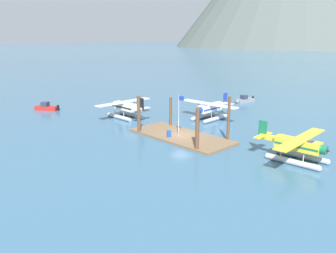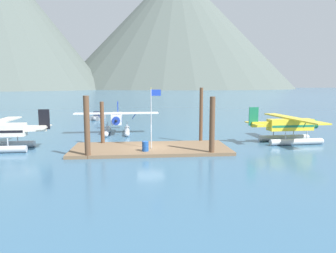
# 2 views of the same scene
# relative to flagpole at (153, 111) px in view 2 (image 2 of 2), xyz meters

# --- Properties ---
(ground_plane) EXTENTS (1200.00, 1200.00, 0.00)m
(ground_plane) POSITION_rel_flagpole_xyz_m (-0.18, 0.52, -3.80)
(ground_plane) COLOR #38607F
(dock_platform) EXTENTS (14.63, 6.17, 0.30)m
(dock_platform) POSITION_rel_flagpole_xyz_m (-0.18, 0.52, -3.65)
(dock_platform) COLOR brown
(dock_platform) RESTS_ON ground
(piling_near_left) EXTENTS (0.47, 0.47, 5.26)m
(piling_near_left) POSITION_rel_flagpole_xyz_m (-5.53, -2.34, -1.17)
(piling_near_left) COLOR brown
(piling_near_left) RESTS_ON ground
(piling_near_right) EXTENTS (0.48, 0.48, 5.14)m
(piling_near_right) POSITION_rel_flagpole_xyz_m (5.05, -2.15, -1.23)
(piling_near_right) COLOR brown
(piling_near_right) RESTS_ON ground
(piling_far_left) EXTENTS (0.39, 0.39, 4.46)m
(piling_far_left) POSITION_rel_flagpole_xyz_m (-4.93, 3.18, -1.57)
(piling_far_left) COLOR brown
(piling_far_left) RESTS_ON ground
(piling_far_right) EXTENTS (0.36, 0.36, 5.85)m
(piling_far_right) POSITION_rel_flagpole_xyz_m (5.22, 3.58, -0.87)
(piling_far_right) COLOR brown
(piling_far_right) RESTS_ON ground
(flagpole) EXTENTS (0.95, 0.10, 5.58)m
(flagpole) POSITION_rel_flagpole_xyz_m (0.00, 0.00, 0.00)
(flagpole) COLOR silver
(flagpole) RESTS_ON dock_platform
(fuel_drum) EXTENTS (0.62, 0.62, 0.88)m
(fuel_drum) POSITION_rel_flagpole_xyz_m (-0.71, -1.21, -3.06)
(fuel_drum) COLOR #1E4C99
(fuel_drum) RESTS_ON dock_platform
(mountain_ridge_centre_peak) EXTENTS (376.18, 376.18, 195.37)m
(mountain_ridge_centre_peak) POSITION_rel_flagpole_xyz_m (60.48, 496.46, 93.89)
(mountain_ridge_centre_peak) COLOR #4C5651
(mountain_ridge_centre_peak) RESTS_ON ground
(seaplane_yellow_stbd_fwd) EXTENTS (7.97, 10.47, 3.84)m
(seaplane_yellow_stbd_fwd) POSITION_rel_flagpole_xyz_m (14.76, 3.09, -2.22)
(seaplane_yellow_stbd_fwd) COLOR #B7BABF
(seaplane_yellow_stbd_fwd) RESTS_ON ground
(seaplane_white_bow_left) EXTENTS (10.44, 7.98, 3.84)m
(seaplane_white_bow_left) POSITION_rel_flagpole_xyz_m (-4.05, 11.11, -2.22)
(seaplane_white_bow_left) COLOR #B7BABF
(seaplane_white_bow_left) RESTS_ON ground
(boat_grey_open_north) EXTENTS (2.27, 4.84, 1.50)m
(boat_grey_open_north) POSITION_rel_flagpole_xyz_m (-8.60, 27.64, -3.31)
(boat_grey_open_north) COLOR gray
(boat_grey_open_north) RESTS_ON ground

